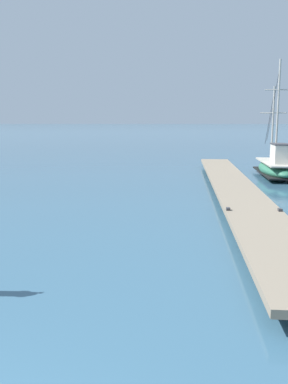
% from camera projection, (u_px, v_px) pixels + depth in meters
% --- Properties ---
extents(floating_dock, '(3.23, 24.23, 0.53)m').
position_uv_depth(floating_dock, '(235.00, 189.00, 18.29)').
color(floating_dock, gray).
rests_on(floating_dock, ground).
extents(fishing_boat_0, '(2.10, 6.60, 6.46)m').
position_uv_depth(fishing_boat_0, '(276.00, 167.00, 24.24)').
color(fishing_boat_0, '#337556').
rests_on(fishing_boat_0, ground).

